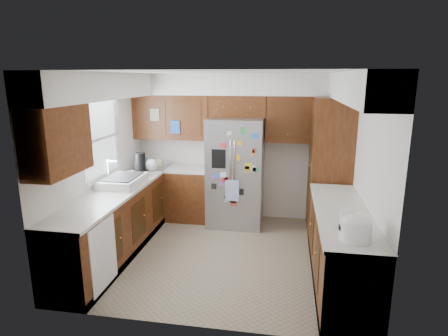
{
  "coord_description": "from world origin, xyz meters",
  "views": [
    {
      "loc": [
        0.82,
        -4.78,
        2.43
      ],
      "look_at": [
        -0.05,
        0.35,
        1.17
      ],
      "focal_mm": 30.0,
      "sensor_mm": 36.0,
      "label": 1
    }
  ],
  "objects": [
    {
      "name": "bridge_cabinet",
      "position": [
        0.0,
        1.43,
        1.98
      ],
      "size": [
        0.96,
        0.34,
        0.35
      ],
      "primitive_type": "cube",
      "color": "#401D0C",
      "rests_on": "fridge"
    },
    {
      "name": "paper_towel",
      "position": [
        1.43,
        -1.11,
        1.04
      ],
      "size": [
        0.1,
        0.1,
        0.24
      ],
      "primitive_type": "cylinder",
      "color": "white",
      "rests_on": "right_counter_run"
    },
    {
      "name": "room_shell",
      "position": [
        -0.11,
        0.36,
        1.82
      ],
      "size": [
        3.64,
        3.24,
        2.52
      ],
      "color": "white",
      "rests_on": "ground"
    },
    {
      "name": "fridge_top_items",
      "position": [
        0.0,
        1.4,
        2.28
      ],
      "size": [
        0.86,
        0.34,
        0.29
      ],
      "color": "#1354A6",
      "rests_on": "bridge_cabinet"
    },
    {
      "name": "sink_assembly",
      "position": [
        -1.5,
        0.1,
        0.99
      ],
      "size": [
        0.52,
        0.7,
        0.37
      ],
      "color": "white",
      "rests_on": "left_counter_run"
    },
    {
      "name": "fridge",
      "position": [
        -0.0,
        1.2,
        0.9
      ],
      "size": [
        0.9,
        0.79,
        1.8
      ],
      "color": "gray",
      "rests_on": "ground"
    },
    {
      "name": "pantry",
      "position": [
        1.5,
        1.15,
        1.07
      ],
      "size": [
        0.6,
        0.9,
        2.15
      ],
      "primitive_type": "cube",
      "color": "#401D0C",
      "rests_on": "ground"
    },
    {
      "name": "left_counter_clutter",
      "position": [
        -1.44,
        0.83,
        1.05
      ],
      "size": [
        0.42,
        0.85,
        0.38
      ],
      "color": "black",
      "rests_on": "left_counter_run"
    },
    {
      "name": "right_counter_run",
      "position": [
        1.5,
        -0.47,
        0.42
      ],
      "size": [
        0.63,
        2.25,
        0.92
      ],
      "color": "#401D0C",
      "rests_on": "ground"
    },
    {
      "name": "floor",
      "position": [
        0.0,
        0.0,
        0.0
      ],
      "size": [
        3.6,
        3.6,
        0.0
      ],
      "primitive_type": "plane",
      "color": "gray",
      "rests_on": "ground"
    },
    {
      "name": "rice_cooker",
      "position": [
        1.5,
        -1.3,
        1.06
      ],
      "size": [
        0.31,
        0.3,
        0.26
      ],
      "color": "white",
      "rests_on": "right_counter_run"
    },
    {
      "name": "left_counter_run",
      "position": [
        -1.36,
        0.03,
        0.43
      ],
      "size": [
        1.36,
        3.2,
        0.92
      ],
      "color": "#401D0C",
      "rests_on": "ground"
    }
  ]
}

